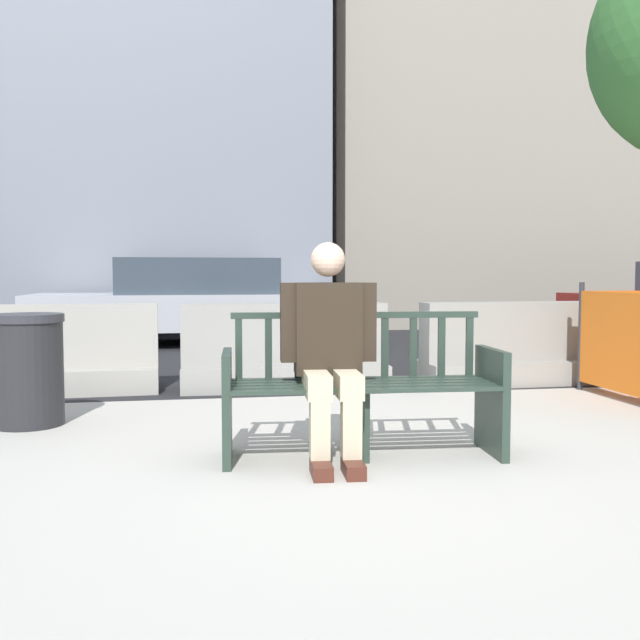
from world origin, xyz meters
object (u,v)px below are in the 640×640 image
(car_sedan_mid, at_px, (189,301))
(jersey_barrier_left, at_px, (49,358))
(seated_person, at_px, (329,346))
(jersey_barrier_right, at_px, (515,350))
(jersey_barrier_centre, at_px, (285,354))
(street_bench, at_px, (361,392))
(trash_bin, at_px, (28,369))

(car_sedan_mid, bearing_deg, jersey_barrier_left, -105.31)
(seated_person, height_order, jersey_barrier_right, seated_person)
(jersey_barrier_right, bearing_deg, jersey_barrier_left, 178.15)
(jersey_barrier_centre, height_order, car_sedan_mid, car_sedan_mid)
(seated_person, height_order, jersey_barrier_left, seated_person)
(jersey_barrier_right, distance_m, car_sedan_mid, 5.82)
(jersey_barrier_centre, distance_m, car_sedan_mid, 4.79)
(jersey_barrier_centre, bearing_deg, street_bench, -86.96)
(trash_bin, bearing_deg, seated_person, -33.64)
(street_bench, relative_size, car_sedan_mid, 0.36)
(street_bench, distance_m, jersey_barrier_right, 3.45)
(car_sedan_mid, height_order, trash_bin, car_sedan_mid)
(jersey_barrier_centre, relative_size, jersey_barrier_left, 0.99)
(car_sedan_mid, bearing_deg, trash_bin, -100.51)
(seated_person, xyz_separation_m, car_sedan_mid, (-0.90, 7.41, 0.01))
(seated_person, distance_m, trash_bin, 2.44)
(street_bench, height_order, seated_person, seated_person)
(street_bench, relative_size, jersey_barrier_right, 0.85)
(car_sedan_mid, bearing_deg, seated_person, -83.09)
(seated_person, bearing_deg, jersey_barrier_centre, 88.60)
(jersey_barrier_left, relative_size, jersey_barrier_right, 1.00)
(jersey_barrier_left, distance_m, car_sedan_mid, 4.77)
(seated_person, xyz_separation_m, jersey_barrier_right, (2.46, 2.67, -0.35))
(street_bench, xyz_separation_m, jersey_barrier_centre, (-0.14, 2.68, -0.06))
(jersey_barrier_left, distance_m, jersey_barrier_right, 4.61)
(street_bench, relative_size, trash_bin, 2.07)
(jersey_barrier_right, xyz_separation_m, car_sedan_mid, (-3.35, 4.74, 0.36))
(street_bench, relative_size, seated_person, 1.31)
(street_bench, xyz_separation_m, seated_person, (-0.21, -0.04, 0.29))
(jersey_barrier_centre, height_order, jersey_barrier_left, same)
(street_bench, bearing_deg, trash_bin, 149.74)
(seated_person, height_order, jersey_barrier_centre, seated_person)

